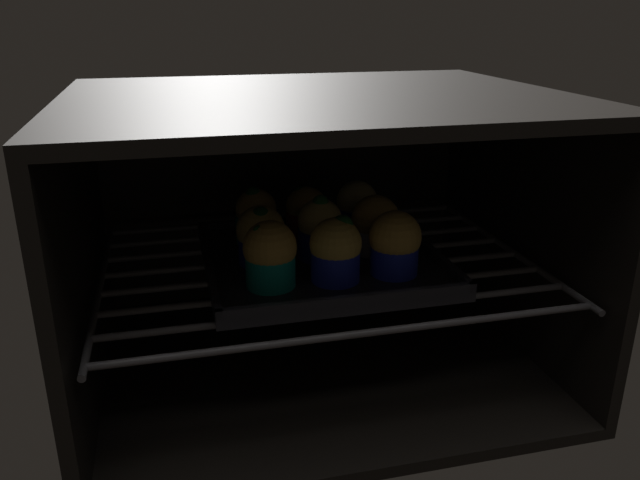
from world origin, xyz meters
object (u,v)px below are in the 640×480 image
(muffin_row0_col0, at_px, (270,255))
(muffin_row0_col1, at_px, (333,250))
(muffin_row1_col2, at_px, (375,225))
(muffin_row2_col2, at_px, (357,209))
(muffin_row0_col2, at_px, (395,244))
(muffin_row1_col1, at_px, (321,229))
(muffin_row2_col0, at_px, (256,217))
(muffin_row1_col0, at_px, (261,236))
(muffin_row2_col1, at_px, (304,214))
(baking_tray, at_px, (320,260))

(muffin_row0_col0, height_order, muffin_row0_col1, same)
(muffin_row1_col2, bearing_deg, muffin_row0_col1, -134.94)
(muffin_row0_col1, bearing_deg, muffin_row2_col2, 63.68)
(muffin_row0_col0, relative_size, muffin_row2_col2, 1.04)
(muffin_row0_col1, relative_size, muffin_row0_col2, 1.01)
(muffin_row1_col1, height_order, muffin_row1_col2, muffin_row1_col1)
(muffin_row2_col0, xyz_separation_m, muffin_row2_col2, (0.14, 0.00, -0.00))
(muffin_row1_col0, bearing_deg, muffin_row1_col1, 0.01)
(muffin_row0_col0, distance_m, muffin_row0_col1, 0.07)
(muffin_row2_col0, bearing_deg, muffin_row0_col0, -92.29)
(muffin_row2_col0, relative_size, muffin_row2_col1, 1.10)
(muffin_row1_col1, height_order, muffin_row2_col1, muffin_row1_col1)
(muffin_row0_col2, relative_size, muffin_row1_col2, 1.03)
(muffin_row1_col2, bearing_deg, muffin_row2_col1, 135.69)
(muffin_row0_col0, bearing_deg, muffin_row0_col2, 0.19)
(muffin_row1_col2, bearing_deg, muffin_row1_col1, -177.19)
(muffin_row0_col1, distance_m, muffin_row1_col0, 0.10)
(muffin_row0_col2, height_order, muffin_row1_col1, muffin_row1_col1)
(muffin_row1_col1, bearing_deg, muffin_row0_col2, -44.62)
(muffin_row2_col0, xyz_separation_m, muffin_row2_col1, (0.07, 0.00, -0.00))
(muffin_row1_col0, xyz_separation_m, muffin_row1_col2, (0.15, 0.00, 0.00))
(baking_tray, bearing_deg, muffin_row2_col0, 133.76)
(muffin_row1_col0, bearing_deg, muffin_row2_col0, 86.05)
(muffin_row0_col0, relative_size, muffin_row2_col0, 1.00)
(muffin_row1_col2, bearing_deg, muffin_row0_col2, -90.61)
(muffin_row0_col1, relative_size, muffin_row1_col1, 0.95)
(muffin_row1_col1, bearing_deg, muffin_row0_col1, -93.54)
(muffin_row0_col1, height_order, muffin_row1_col0, muffin_row0_col1)
(muffin_row0_col2, distance_m, muffin_row1_col1, 0.10)
(muffin_row1_col2, bearing_deg, muffin_row2_col0, 153.89)
(muffin_row2_col1, xyz_separation_m, muffin_row2_col2, (0.07, -0.00, 0.00))
(muffin_row0_col1, height_order, muffin_row1_col2, muffin_row0_col1)
(muffin_row0_col1, height_order, muffin_row2_col0, same)
(baking_tray, height_order, muffin_row2_col2, muffin_row2_col2)
(baking_tray, relative_size, muffin_row0_col2, 3.73)
(muffin_row0_col0, height_order, muffin_row1_col2, muffin_row0_col0)
(muffin_row2_col1, relative_size, muffin_row2_col2, 0.95)
(muffin_row1_col2, xyz_separation_m, muffin_row2_col1, (-0.08, 0.07, -0.00))
(muffin_row1_col1, distance_m, muffin_row2_col1, 0.08)
(muffin_row0_col0, height_order, muffin_row0_col2, same)
(muffin_row0_col2, distance_m, muffin_row2_col1, 0.17)
(baking_tray, relative_size, muffin_row1_col0, 3.89)
(muffin_row1_col0, distance_m, muffin_row1_col1, 0.08)
(muffin_row0_col2, bearing_deg, muffin_row0_col0, -179.81)
(muffin_row1_col0, relative_size, muffin_row1_col2, 0.99)
(muffin_row0_col1, height_order, muffin_row0_col2, same)
(muffin_row0_col0, distance_m, muffin_row2_col1, 0.17)
(muffin_row1_col0, distance_m, muffin_row1_col2, 0.15)
(muffin_row1_col0, xyz_separation_m, muffin_row2_col0, (0.01, 0.07, 0.00))
(muffin_row1_col0, bearing_deg, muffin_row2_col2, 27.87)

